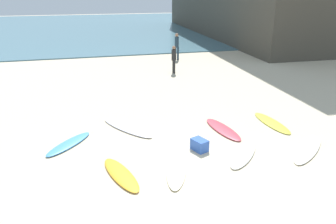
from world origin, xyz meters
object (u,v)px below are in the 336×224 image
object	(u,v)px
surfboard_2	(69,144)
beach_cooler	(199,145)
surfboard_0	(223,129)
beachgoer_near	(174,58)
surfboard_5	(127,128)
surfboard_3	(243,155)
surfboard_7	(177,165)
beachgoer_mid	(177,45)
surfboard_6	(308,150)
surfboard_4	(272,123)
surfboard_1	(121,174)

from	to	relation	value
surfboard_2	beach_cooler	distance (m)	4.28
surfboard_0	beachgoer_near	world-z (taller)	beachgoer_near
surfboard_0	surfboard_5	size ratio (longest dim) A/B	0.84
surfboard_3	surfboard_7	bearing A→B (deg)	-135.44
beachgoer_mid	surfboard_5	bearing A→B (deg)	99.01
surfboard_0	surfboard_7	world-z (taller)	surfboard_0
surfboard_6	surfboard_7	distance (m)	4.29
surfboard_3	beach_cooler	size ratio (longest dim) A/B	3.68
surfboard_4	beachgoer_mid	xyz separation A→B (m)	(-0.34, 12.05, 1.01)
surfboard_1	surfboard_3	bearing A→B (deg)	165.65
surfboard_2	surfboard_5	distance (m)	2.19
surfboard_0	surfboard_3	size ratio (longest dim) A/B	1.11
surfboard_6	surfboard_1	bearing A→B (deg)	50.54
surfboard_0	beachgoer_near	size ratio (longest dim) A/B	1.30
surfboard_0	surfboard_3	world-z (taller)	surfboard_0
surfboard_0	surfboard_2	bearing A→B (deg)	169.82
surfboard_5	surfboard_6	bearing A→B (deg)	116.31
beachgoer_near	beach_cooler	distance (m)	9.97
beachgoer_mid	surfboard_2	bearing A→B (deg)	92.78
surfboard_1	surfboard_6	distance (m)	5.92
surfboard_3	surfboard_0	bearing A→B (deg)	127.60
surfboard_4	surfboard_0	bearing A→B (deg)	-179.32
surfboard_4	surfboard_5	world-z (taller)	surfboard_5
surfboard_5	beach_cooler	world-z (taller)	beach_cooler
surfboard_3	surfboard_6	distance (m)	2.16
surfboard_6	beachgoer_near	world-z (taller)	beachgoer_near
beachgoer_near	beachgoer_mid	size ratio (longest dim) A/B	0.88
surfboard_3	surfboard_6	size ratio (longest dim) A/B	0.82
surfboard_4	beachgoer_near	world-z (taller)	beachgoer_near
surfboard_0	surfboard_4	distance (m)	2.05
surfboard_0	surfboard_3	bearing A→B (deg)	-103.47
surfboard_4	beachgoer_near	distance (m)	8.62
surfboard_6	surfboard_2	bearing A→B (deg)	33.32
surfboard_4	beach_cooler	world-z (taller)	beach_cooler
surfboard_3	beachgoer_mid	world-z (taller)	beachgoer_mid
surfboard_2	surfboard_5	size ratio (longest dim) A/B	0.78
surfboard_3	surfboard_7	distance (m)	2.14
surfboard_4	surfboard_5	bearing A→B (deg)	168.35
surfboard_1	surfboard_6	world-z (taller)	surfboard_1
surfboard_3	surfboard_7	xyz separation A→B (m)	(-2.14, -0.06, -0.00)
surfboard_0	surfboard_6	world-z (taller)	surfboard_0
beach_cooler	surfboard_5	bearing A→B (deg)	131.81
surfboard_0	surfboard_5	bearing A→B (deg)	155.11
surfboard_2	surfboard_5	bearing A→B (deg)	-117.73
surfboard_1	surfboard_4	size ratio (longest dim) A/B	0.92
surfboard_0	surfboard_5	distance (m)	3.49
surfboard_6	beachgoer_mid	xyz separation A→B (m)	(-0.27, 14.28, 1.01)
surfboard_6	beachgoer_mid	world-z (taller)	beachgoer_mid
surfboard_2	surfboard_3	world-z (taller)	surfboard_2
beachgoer_near	surfboard_1	bearing A→B (deg)	161.85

